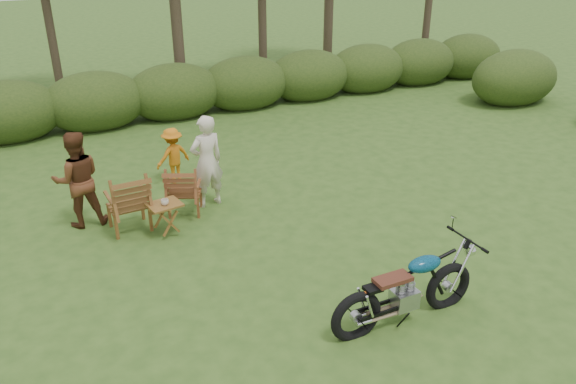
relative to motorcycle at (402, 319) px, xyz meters
name	(u,v)px	position (x,y,z in m)	size (l,w,h in m)	color
ground	(365,294)	(-0.12, 0.67, 0.00)	(80.00, 80.00, 0.00)	#2D4B19
motorcycle	(402,319)	(0.00, 0.00, 0.00)	(1.98, 0.75, 1.13)	#0B6A96
lawn_chair_right	(186,212)	(-1.57, 4.10, 0.00)	(0.62, 0.62, 0.91)	#5B2E16
lawn_chair_left	(131,229)	(-2.56, 3.94, 0.00)	(0.70, 0.70, 1.02)	brown
side_table	(166,219)	(-2.07, 3.51, 0.27)	(0.53, 0.45, 0.55)	brown
cup	(165,202)	(-2.07, 3.46, 0.59)	(0.12, 0.12, 0.09)	beige
adult_a	(210,204)	(-1.09, 4.23, 0.00)	(0.61, 0.40, 1.67)	beige
adult_b	(85,224)	(-3.22, 4.46, 0.00)	(0.79, 0.62, 1.63)	#552D18
child	(176,181)	(-1.35, 5.49, 0.00)	(0.71, 0.41, 1.09)	#C86B12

